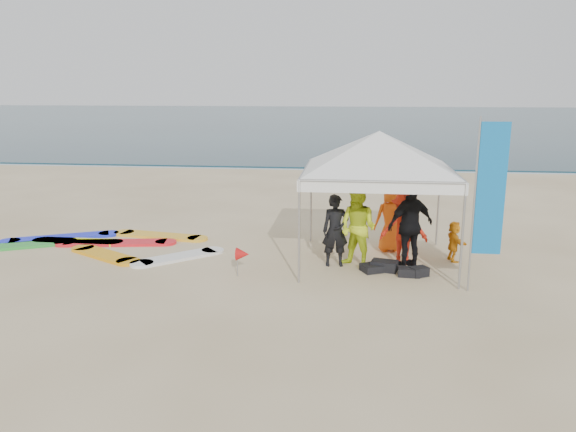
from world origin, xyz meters
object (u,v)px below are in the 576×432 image
Objects in this scene: person_orange_a at (404,228)px; person_seated at (454,241)px; person_yellow at (358,228)px; marker_pennant at (243,254)px; person_black_b at (410,225)px; canopy_tent at (379,131)px; feather_flag at (489,191)px; person_black_a at (335,231)px; person_orange_b at (391,218)px; surfboard_spread at (102,244)px.

person_seated is at bearing -159.06° from person_orange_a.
person_yellow reaches higher than marker_pennant.
canopy_tent is (-0.73, 0.33, 2.02)m from person_black_b.
canopy_tent is at bearing 3.43° from person_orange_a.
feather_flag reaches higher than person_orange_a.
person_black_a is 1.58m from person_orange_a.
surfboard_spread is (-7.28, -0.36, -0.79)m from person_orange_b.
person_yellow is at bearing 44.35° from person_orange_b.
person_black_b reaches higher than person_orange_b.
person_seated is 2.52m from feather_flag.
person_black_b is 0.32× the size of surfboard_spread.
person_black_b is (1.15, 0.12, 0.06)m from person_yellow.
marker_pennant is at bearing 96.77° from person_seated.
person_seated is (1.18, 0.30, -0.35)m from person_orange_a.
person_black_b is at bearing -7.40° from person_black_a.
person_black_b is at bearing -6.86° from surfboard_spread.
person_black_b is at bearing 39.10° from person_yellow.
person_orange_a is 2.59× the size of marker_pennant.
canopy_tent reaches higher than feather_flag.
person_black_a reaches higher than marker_pennant.
person_orange_b is at bearing 36.27° from person_black_a.
person_orange_b is 0.36× the size of canopy_tent.
person_black_a is 0.99× the size of person_orange_a.
canopy_tent is at bearing 85.74° from person_seated.
person_black_a is 0.89× the size of person_yellow.
surfboard_spread is at bearing -37.63° from person_black_b.
person_orange_b is 7.33m from surfboard_spread.
person_yellow is at bearing -24.79° from person_black_b.
person_seated is 4.92m from marker_pennant.
person_black_a is 0.99× the size of person_orange_b.
feather_flag reaches higher than person_black_a.
person_black_a is 2.55× the size of marker_pennant.
person_orange_a is at bearing 129.72° from feather_flag.
person_orange_a is 1.27m from person_seated.
canopy_tent is at bearing 139.72° from feather_flag.
canopy_tent is (-1.80, -0.27, 2.52)m from person_seated.
surfboard_spread is at bearing 75.23° from person_seated.
person_black_b is 1.18× the size of person_orange_b.
person_yellow is at bearing 28.50° from person_orange_a.
feather_flag reaches higher than person_seated.
surfboard_spread is at bearing 154.25° from marker_pennant.
person_black_b is 7.73m from surfboard_spread.
person_black_b is 0.57× the size of feather_flag.
person_yellow reaches higher than person_seated.
person_orange_a is at bearing -101.31° from person_black_b.
person_yellow reaches higher than person_black_a.
person_black_a is 2.19m from marker_pennant.
marker_pennant is (-2.42, -0.92, -0.42)m from person_yellow.
canopy_tent is (-0.63, 0.03, 2.17)m from person_orange_a.
feather_flag reaches higher than marker_pennant.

